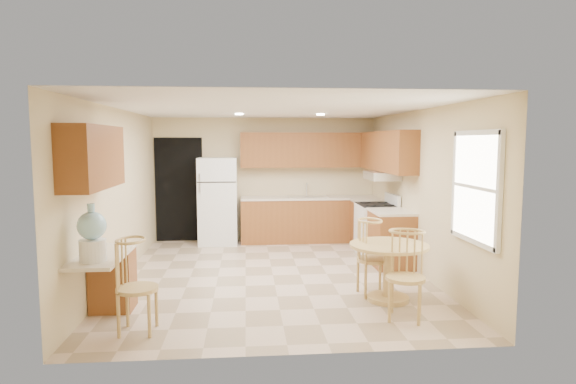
{
  "coord_description": "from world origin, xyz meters",
  "views": [
    {
      "loc": [
        -0.39,
        -7.11,
        2.02
      ],
      "look_at": [
        0.26,
        0.3,
        1.24
      ],
      "focal_mm": 30.0,
      "sensor_mm": 36.0,
      "label": 1
    }
  ],
  "objects": [
    {
      "name": "refrigerator",
      "position": [
        -0.95,
        2.4,
        0.85
      ],
      "size": [
        0.75,
        0.73,
        1.71
      ],
      "color": "white",
      "rests_on": "floor"
    },
    {
      "name": "upper_cab_back",
      "position": [
        0.88,
        2.58,
        1.85
      ],
      "size": [
        2.75,
        0.33,
        0.7
      ],
      "primitive_type": "cube",
      "color": "brown",
      "rests_on": "wall_back"
    },
    {
      "name": "wall_left",
      "position": [
        -2.25,
        0.0,
        1.25
      ],
      "size": [
        0.02,
        5.5,
        2.5
      ],
      "primitive_type": "cube",
      "color": "beige",
      "rests_on": "floor"
    },
    {
      "name": "ceiling",
      "position": [
        0.0,
        0.0,
        2.5
      ],
      "size": [
        4.5,
        5.5,
        0.02
      ],
      "primitive_type": "cube",
      "color": "white",
      "rests_on": "wall_back"
    },
    {
      "name": "chair_table_b",
      "position": [
        1.4,
        -2.03,
        0.61
      ],
      "size": [
        0.45,
        0.49,
        1.01
      ],
      "rotation": [
        0.0,
        0.0,
        2.76
      ],
      "color": "tan",
      "rests_on": "floor"
    },
    {
      "name": "wall_right",
      "position": [
        2.25,
        0.0,
        1.25
      ],
      "size": [
        0.02,
        5.5,
        2.5
      ],
      "primitive_type": "cube",
      "color": "beige",
      "rests_on": "floor"
    },
    {
      "name": "window",
      "position": [
        2.23,
        -1.85,
        1.5
      ],
      "size": [
        0.06,
        1.12,
        1.3
      ],
      "color": "white",
      "rests_on": "wall_right"
    },
    {
      "name": "doorway",
      "position": [
        -1.75,
        2.73,
        1.05
      ],
      "size": [
        0.9,
        0.02,
        2.1
      ],
      "primitive_type": "cube",
      "color": "black",
      "rests_on": "floor"
    },
    {
      "name": "counter_right_a",
      "position": [
        1.95,
        1.85,
        0.89
      ],
      "size": [
        0.63,
        0.59,
        0.04
      ],
      "primitive_type": "cube",
      "color": "beige",
      "rests_on": "base_cab_right_a"
    },
    {
      "name": "dining_table",
      "position": [
        1.4,
        -1.29,
        0.48
      ],
      "size": [
        0.99,
        0.99,
        0.73
      ],
      "rotation": [
        0.0,
        0.0,
        -0.13
      ],
      "color": "tan",
      "rests_on": "floor"
    },
    {
      "name": "base_cab_back",
      "position": [
        0.88,
        2.45,
        0.43
      ],
      "size": [
        2.75,
        0.6,
        0.87
      ],
      "primitive_type": "cube",
      "color": "brown",
      "rests_on": "floor"
    },
    {
      "name": "base_cab_right_a",
      "position": [
        1.95,
        1.85,
        0.43
      ],
      "size": [
        0.6,
        0.59,
        0.87
      ],
      "primitive_type": "cube",
      "color": "brown",
      "rests_on": "floor"
    },
    {
      "name": "sink",
      "position": [
        0.85,
        2.45,
        0.91
      ],
      "size": [
        0.78,
        0.44,
        0.01
      ],
      "primitive_type": "cube",
      "color": "silver",
      "rests_on": "counter_back"
    },
    {
      "name": "desk_pedestal",
      "position": [
        -2.0,
        -1.32,
        0.36
      ],
      "size": [
        0.48,
        0.42,
        0.72
      ],
      "primitive_type": "cube",
      "color": "brown",
      "rests_on": "floor"
    },
    {
      "name": "floor",
      "position": [
        0.0,
        0.0,
        0.0
      ],
      "size": [
        5.5,
        5.5,
        0.0
      ],
      "primitive_type": "plane",
      "color": "#C7AB90",
      "rests_on": "ground"
    },
    {
      "name": "range_hood",
      "position": [
        2.0,
        1.18,
        1.42
      ],
      "size": [
        0.5,
        0.76,
        0.14
      ],
      "primitive_type": "cube",
      "color": "silver",
      "rests_on": "upper_cab_right"
    },
    {
      "name": "desk_top",
      "position": [
        -2.0,
        -1.7,
        0.75
      ],
      "size": [
        0.5,
        1.2,
        0.04
      ],
      "primitive_type": "cube",
      "color": "beige",
      "rests_on": "desk_pedestal"
    },
    {
      "name": "chair_table_a",
      "position": [
        1.27,
        -1.13,
        0.61
      ],
      "size": [
        0.44,
        0.57,
        1.0
      ],
      "rotation": [
        0.0,
        0.0,
        -1.48
      ],
      "color": "tan",
      "rests_on": "floor"
    },
    {
      "name": "base_cab_right_b",
      "position": [
        1.95,
        0.4,
        0.43
      ],
      "size": [
        0.6,
        0.8,
        0.87
      ],
      "primitive_type": "cube",
      "color": "brown",
      "rests_on": "floor"
    },
    {
      "name": "water_crock",
      "position": [
        -2.0,
        -2.01,
        1.05
      ],
      "size": [
        0.29,
        0.29,
        0.61
      ],
      "color": "white",
      "rests_on": "desk_top"
    },
    {
      "name": "chair_desk",
      "position": [
        -1.55,
        -2.15,
        0.61
      ],
      "size": [
        0.44,
        0.57,
        0.99
      ],
      "rotation": [
        0.0,
        0.0,
        -1.62
      ],
      "color": "tan",
      "rests_on": "floor"
    },
    {
      "name": "wall_front",
      "position": [
        0.0,
        -2.75,
        1.25
      ],
      "size": [
        4.5,
        0.02,
        2.5
      ],
      "primitive_type": "cube",
      "color": "beige",
      "rests_on": "floor"
    },
    {
      "name": "can_light_a",
      "position": [
        -0.5,
        1.2,
        2.48
      ],
      "size": [
        0.14,
        0.14,
        0.02
      ],
      "primitive_type": "cylinder",
      "color": "white",
      "rests_on": "ceiling"
    },
    {
      "name": "upper_cab_left",
      "position": [
        -2.08,
        -1.6,
        1.85
      ],
      "size": [
        0.33,
        1.4,
        0.7
      ],
      "primitive_type": "cube",
      "color": "brown",
      "rests_on": "wall_left"
    },
    {
      "name": "can_light_b",
      "position": [
        0.9,
        1.2,
        2.48
      ],
      "size": [
        0.14,
        0.14,
        0.02
      ],
      "primitive_type": "cylinder",
      "color": "white",
      "rests_on": "ceiling"
    },
    {
      "name": "upper_cab_right",
      "position": [
        2.08,
        1.21,
        1.85
      ],
      "size": [
        0.33,
        2.42,
        0.7
      ],
      "primitive_type": "cube",
      "color": "brown",
      "rests_on": "wall_right"
    },
    {
      "name": "counter_back",
      "position": [
        0.88,
        2.45,
        0.89
      ],
      "size": [
        2.75,
        0.63,
        0.04
      ],
      "primitive_type": "cube",
      "color": "beige",
      "rests_on": "base_cab_back"
    },
    {
      "name": "counter_right_b",
      "position": [
        1.95,
        0.4,
        0.89
      ],
      "size": [
        0.63,
        0.8,
        0.04
      ],
      "primitive_type": "cube",
      "color": "beige",
      "rests_on": "base_cab_right_b"
    },
    {
      "name": "wall_back",
      "position": [
        0.0,
        2.75,
        1.25
      ],
      "size": [
        4.5,
        0.02,
        2.5
      ],
      "primitive_type": "cube",
      "color": "beige",
      "rests_on": "floor"
    },
    {
      "name": "stove",
      "position": [
        1.92,
        1.18,
        0.47
      ],
      "size": [
        0.65,
        0.76,
        1.09
      ],
      "color": "white",
      "rests_on": "floor"
    }
  ]
}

